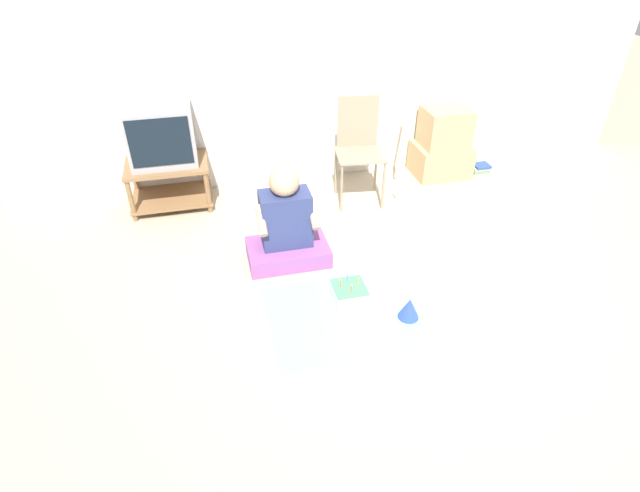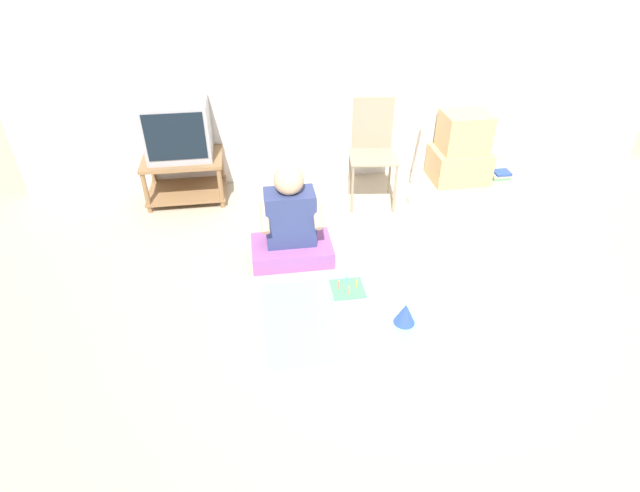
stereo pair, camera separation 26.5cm
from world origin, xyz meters
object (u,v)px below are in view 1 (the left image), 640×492
Objects in this scene: tv at (161,135)px; party_hat_blue at (409,308)px; dust_mop at (408,156)px; birthday_cake at (349,291)px; cardboard_box_stack at (442,145)px; folding_chair at (359,143)px; person_seated at (286,227)px; book_pile at (481,168)px.

tv reaches higher than party_hat_blue.
birthday_cake is (-0.98, -1.40, -0.33)m from dust_mop.
party_hat_blue is (-1.14, -2.00, -0.23)m from cardboard_box_stack.
dust_mop is 8.19× the size of party_hat_blue.
folding_chair is 1.37× the size of cardboard_box_stack.
tv is 1.76m from folding_chair.
folding_chair is (1.73, -0.28, -0.13)m from tv.
cardboard_box_stack is at bearing 31.46° from person_seated.
cardboard_box_stack reaches higher than book_pile.
party_hat_blue is (0.68, -0.88, -0.21)m from person_seated.
cardboard_box_stack is 2.14m from person_seated.
party_hat_blue is at bearing -51.95° from tv.
cardboard_box_stack is (2.72, -0.01, -0.37)m from tv.
folding_chair reaches higher than birthday_cake.
book_pile is (1.44, 0.21, -0.52)m from folding_chair.
person_seated is (-0.84, -0.85, -0.26)m from folding_chair.
folding_chair is at bearing -164.67° from cardboard_box_stack.
tv is 0.66× the size of person_seated.
birthday_cake is at bearing 137.11° from party_hat_blue.
cardboard_box_stack is 2.26m from birthday_cake.
book_pile is 2.53m from person_seated.
folding_chair is at bearing 178.24° from dust_mop.
person_seated is (-2.28, -1.06, 0.26)m from book_pile.
book_pile is at bearing -6.92° from cardboard_box_stack.
birthday_cake is 0.46m from party_hat_blue.
party_hat_blue is at bearing -129.42° from book_pile.
party_hat_blue is at bearing -42.89° from birthday_cake.
cardboard_box_stack is 4.47× the size of party_hat_blue.
dust_mop is 1.04m from book_pile.
party_hat_blue is (0.33, -0.31, 0.04)m from birthday_cake.
dust_mop reaches higher than book_pile.
tv is 0.59× the size of folding_chair.
book_pile is 2.52m from party_hat_blue.
dust_mop is 6.65× the size of book_pile.
book_pile is (0.95, 0.23, -0.34)m from dust_mop.
party_hat_blue is (1.57, -2.01, -0.60)m from tv.
tv is at bearing 126.09° from birthday_cake.
tv is 2.74m from cardboard_box_stack.
tv reaches higher than book_pile.
tv is at bearing 128.05° from party_hat_blue.
person_seated is 1.14m from party_hat_blue.
person_seated is at bearing -51.59° from tv.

